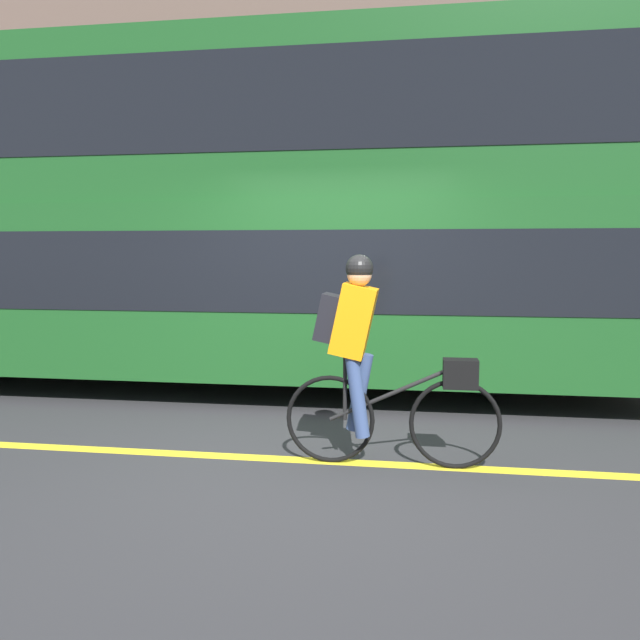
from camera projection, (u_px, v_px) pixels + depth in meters
ground_plane at (301, 472)px, 4.72m from camera, size 80.00×80.00×0.00m
road_center_line at (307, 460)px, 4.97m from camera, size 50.00×0.14×0.01m
sidewalk_curb at (365, 345)px, 10.73m from camera, size 60.00×2.38×0.11m
building_facade at (373, 72)px, 11.51m from camera, size 60.00×0.30×9.95m
bus at (226, 208)px, 7.57m from camera, size 10.20×2.52×3.96m
cyclist_on_bike at (370, 353)px, 4.79m from camera, size 1.66×0.32×1.64m
trash_bin at (158, 314)px, 11.11m from camera, size 0.57×0.57×0.88m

